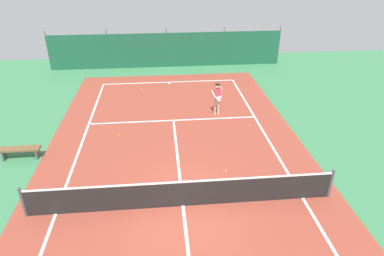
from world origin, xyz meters
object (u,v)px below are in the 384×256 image
at_px(tennis_ball_near_player, 226,171).
at_px(tennis_ball_midcourt, 142,89).
at_px(tennis_ball_by_sideline, 119,135).
at_px(tennis_player, 217,97).
at_px(courtside_bench, 20,150).
at_px(tennis_net, 183,194).

distance_m(tennis_ball_near_player, tennis_ball_midcourt, 9.64).
bearing_deg(tennis_ball_near_player, tennis_ball_by_sideline, 142.76).
distance_m(tennis_player, courtside_bench, 9.21).
height_order(tennis_player, tennis_ball_near_player, tennis_player).
distance_m(tennis_net, tennis_ball_by_sideline, 5.73).
bearing_deg(tennis_net, tennis_ball_midcourt, 98.99).
bearing_deg(tennis_ball_by_sideline, tennis_net, -63.44).
relative_size(tennis_ball_by_sideline, courtside_bench, 0.04).
height_order(tennis_player, tennis_ball_by_sideline, tennis_player).
bearing_deg(tennis_ball_near_player, courtside_bench, 167.94).
relative_size(tennis_net, tennis_ball_by_sideline, 153.33).
height_order(tennis_net, tennis_ball_midcourt, tennis_net).
height_order(tennis_net, tennis_player, tennis_player).
bearing_deg(tennis_player, tennis_ball_near_player, 67.16).
relative_size(tennis_net, tennis_ball_near_player, 153.33).
bearing_deg(tennis_player, tennis_ball_midcourt, -62.14).
bearing_deg(tennis_ball_midcourt, courtside_bench, -122.38).
distance_m(tennis_player, tennis_ball_near_player, 5.20).
distance_m(tennis_ball_by_sideline, courtside_bench, 4.09).
relative_size(tennis_net, tennis_player, 6.17).
bearing_deg(courtside_bench, tennis_ball_midcourt, 57.62).
relative_size(tennis_ball_near_player, tennis_ball_by_sideline, 1.00).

